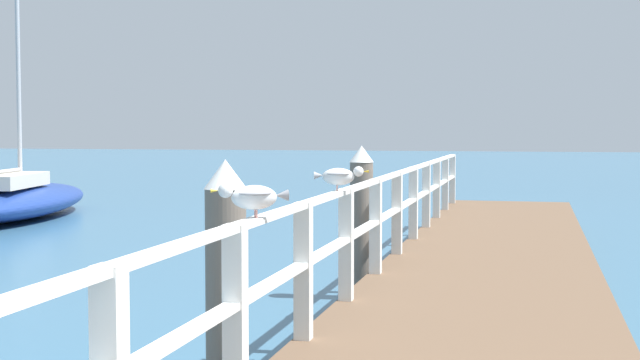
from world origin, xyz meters
TOP-DOWN VIEW (x-y plane):
  - pier_deck at (0.00, 9.28)m, footprint 2.47×18.57m
  - pier_railing at (-1.15, 9.28)m, footprint 0.12×17.09m
  - dock_piling_near at (-1.53, 4.80)m, footprint 0.29×0.29m
  - dock_piling_far at (-1.53, 9.68)m, footprint 0.29×0.29m
  - seagull_foreground at (-1.16, 4.24)m, footprint 0.44×0.26m
  - seagull_background at (-1.14, 6.63)m, footprint 0.47×0.22m
  - boat_2 at (-11.12, 17.32)m, footprint 3.79×7.25m

SIDE VIEW (x-z plane):
  - pier_deck at x=0.00m, z-range 0.00..0.51m
  - boat_2 at x=-11.12m, z-range -3.95..4.85m
  - dock_piling_near at x=-1.53m, z-range 0.01..1.87m
  - dock_piling_far at x=-1.53m, z-range 0.01..1.87m
  - pier_railing at x=-1.15m, z-range 0.63..1.65m
  - seagull_foreground at x=-1.16m, z-range 1.56..1.77m
  - seagull_background at x=-1.14m, z-range 1.56..1.77m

